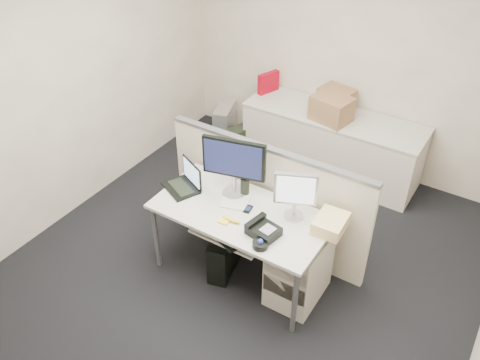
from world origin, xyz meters
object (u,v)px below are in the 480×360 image
Objects in this scene: desk at (241,217)px; monitor_main at (234,168)px; laptop at (180,178)px; desk_phone at (264,231)px.

monitor_main is (-0.18, 0.18, 0.34)m from desk.
laptop reaches higher than desk.
monitor_main reaches higher than laptop.
laptop reaches higher than desk_phone.
desk_phone is (0.48, -0.32, -0.24)m from monitor_main.
laptop is at bearing -169.38° from monitor_main.
desk is 2.73× the size of monitor_main.
desk_phone is (0.92, -0.12, -0.08)m from laptop.
monitor_main reaches higher than desk.
desk is at bearing 26.91° from laptop.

